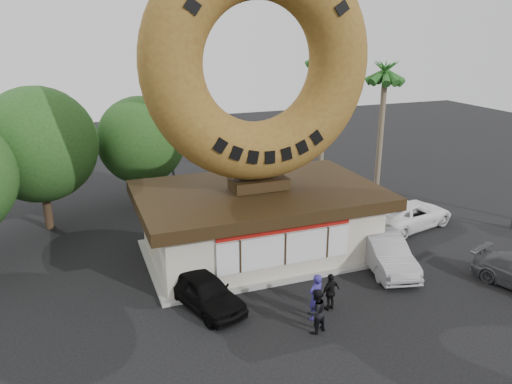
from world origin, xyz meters
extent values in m
plane|color=black|center=(0.00, 0.00, 0.00)|extent=(90.00, 90.00, 0.00)
cube|color=beige|center=(0.00, 6.00, 1.50)|extent=(10.00, 6.00, 3.00)
cube|color=#999993|center=(0.00, 6.00, 0.07)|extent=(10.60, 6.60, 0.15)
cube|color=#3F3F3F|center=(0.00, 6.00, 3.05)|extent=(10.00, 6.00, 0.10)
cube|color=black|center=(0.00, 6.00, 3.00)|extent=(11.20, 7.20, 0.55)
cube|color=silver|center=(0.00, 2.95, 1.55)|extent=(6.00, 0.12, 1.40)
cube|color=#A7130E|center=(0.00, 2.93, 2.55)|extent=(6.00, 0.10, 0.45)
cube|color=black|center=(0.00, 6.00, 3.55)|extent=(2.60, 1.40, 0.50)
torus|color=olive|center=(0.00, 6.00, 8.96)|extent=(10.31, 2.63, 10.31)
cylinder|color=#473321|center=(-9.50, 13.00, 1.65)|extent=(0.44, 0.44, 3.30)
sphere|color=#184418|center=(-9.50, 13.00, 4.65)|extent=(6.00, 6.00, 6.00)
cylinder|color=#473321|center=(-4.00, 15.00, 1.43)|extent=(0.44, 0.44, 2.86)
sphere|color=#184418|center=(-4.00, 15.00, 4.03)|extent=(5.20, 5.20, 5.20)
cylinder|color=#726651|center=(7.50, 14.00, 4.50)|extent=(0.36, 0.36, 9.00)
cylinder|color=#726651|center=(11.00, 12.50, 4.00)|extent=(0.36, 0.36, 8.00)
cylinder|color=#59595E|center=(-2.00, 16.00, 4.00)|extent=(0.18, 0.18, 8.00)
cylinder|color=#59595E|center=(-1.10, 16.00, 7.90)|extent=(1.80, 0.12, 0.12)
cube|color=#59595E|center=(-0.20, 16.00, 7.85)|extent=(0.45, 0.20, 0.12)
imported|color=navy|center=(-0.07, -0.06, 0.93)|extent=(0.77, 0.62, 1.85)
imported|color=black|center=(-0.45, -0.81, 0.85)|extent=(0.98, 0.87, 1.69)
imported|color=black|center=(0.78, 0.33, 0.76)|extent=(0.96, 0.60, 1.52)
imported|color=black|center=(-3.70, 2.25, 0.69)|extent=(2.81, 4.34, 1.37)
imported|color=gray|center=(4.79, 2.59, 0.77)|extent=(2.61, 4.90, 1.53)
imported|color=white|center=(8.95, 6.26, 0.71)|extent=(5.53, 3.47, 1.42)
camera|label=1|loc=(-7.91, -14.50, 10.48)|focal=35.00mm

